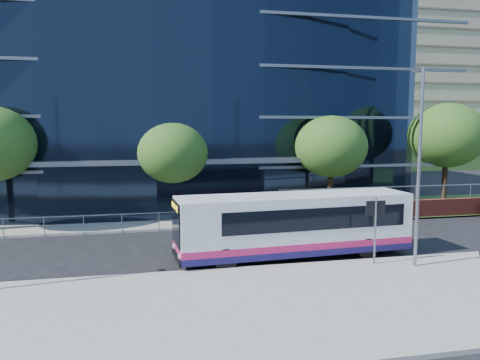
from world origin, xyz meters
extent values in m
plane|color=black|center=(0.00, 0.00, 0.00)|extent=(200.00, 200.00, 0.00)
cube|color=gray|center=(0.00, -5.00, 0.07)|extent=(80.00, 8.00, 0.15)
cube|color=gray|center=(0.00, -1.00, 0.08)|extent=(80.00, 0.25, 0.16)
cube|color=gold|center=(0.00, -0.80, 0.01)|extent=(80.00, 0.08, 0.01)
cube|color=gold|center=(0.00, -0.65, 0.01)|extent=(80.00, 0.08, 0.01)
cube|color=gray|center=(-6.00, 11.00, 0.05)|extent=(50.00, 8.00, 0.10)
cube|color=black|center=(-4.00, 24.00, 8.00)|extent=(38.00, 16.00, 16.00)
cube|color=#595E66|center=(-4.00, 9.50, 3.70)|extent=(22.00, 1.20, 0.30)
cube|color=slate|center=(-8.00, 7.00, 1.05)|extent=(24.00, 0.05, 0.05)
cube|color=slate|center=(-8.00, 7.00, 0.60)|extent=(24.00, 0.05, 0.05)
cylinder|color=slate|center=(-8.00, 7.00, 0.55)|extent=(0.04, 0.04, 1.10)
cube|color=#2D511E|center=(32.00, 56.00, 2.00)|extent=(60.00, 42.00, 4.00)
cube|color=#958663|center=(32.00, 58.00, 17.00)|extent=(50.00, 12.00, 26.00)
cylinder|color=slate|center=(4.50, -1.60, 1.55)|extent=(0.08, 0.08, 2.80)
cube|color=black|center=(4.50, -1.58, 2.50)|extent=(0.85, 0.06, 0.60)
cylinder|color=black|center=(-3.00, 9.50, 1.43)|extent=(0.36, 0.36, 2.86)
ellipsoid|color=#244714|center=(-3.00, 9.50, 4.23)|extent=(4.29, 4.29, 3.65)
cylinder|color=black|center=(7.00, 9.00, 1.54)|extent=(0.36, 0.36, 3.08)
ellipsoid|color=#244714|center=(7.00, 9.00, 4.55)|extent=(4.62, 4.62, 3.93)
cylinder|color=black|center=(16.00, 10.00, 1.76)|extent=(0.36, 0.36, 3.52)
ellipsoid|color=#244714|center=(16.00, 10.00, 5.20)|extent=(5.28, 5.28, 4.49)
cylinder|color=black|center=(24.00, 40.00, 1.54)|extent=(0.36, 0.36, 3.08)
ellipsoid|color=#244714|center=(24.00, 40.00, 4.55)|extent=(4.62, 4.62, 3.93)
cylinder|color=black|center=(40.00, 42.00, 1.43)|extent=(0.36, 0.36, 2.86)
ellipsoid|color=#244714|center=(40.00, 42.00, 4.23)|extent=(4.29, 4.29, 3.65)
cylinder|color=slate|center=(6.00, -2.20, 4.15)|extent=(0.14, 0.14, 8.00)
cube|color=slate|center=(6.00, -1.85, 8.05)|extent=(0.15, 0.70, 0.12)
cube|color=silver|center=(1.69, 0.46, 1.59)|extent=(10.55, 3.04, 2.51)
cube|color=#171146|center=(1.69, 0.46, 0.47)|extent=(10.58, 3.09, 0.28)
cube|color=#B91B4F|center=(1.69, 0.46, 0.76)|extent=(10.58, 3.09, 0.28)
cube|color=black|center=(2.26, 0.50, 1.94)|extent=(8.48, 2.95, 0.95)
cube|color=black|center=(-3.54, 0.12, 1.71)|extent=(0.21, 2.04, 1.47)
cube|color=black|center=(-3.55, 0.12, 2.58)|extent=(0.23, 1.94, 0.38)
cube|color=yellow|center=(-3.60, 0.36, 2.58)|extent=(0.11, 1.04, 0.21)
cube|color=black|center=(-3.54, 0.12, 0.43)|extent=(0.25, 2.28, 0.23)
cylinder|color=black|center=(-1.64, -0.82, 0.47)|extent=(0.96, 0.34, 0.95)
cylinder|color=black|center=(4.79, -0.40, 0.47)|extent=(0.96, 0.34, 0.95)
camera|label=1|loc=(-4.91, -18.94, 5.87)|focal=35.00mm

